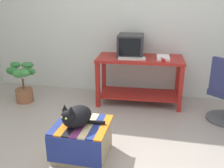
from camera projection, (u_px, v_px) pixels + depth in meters
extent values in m
plane|color=#9E9389|center=(89.00, 159.00, 2.74)|extent=(14.00, 14.00, 0.00)
cube|color=silver|center=(124.00, 16.00, 4.19)|extent=(8.00, 0.10, 2.60)
cube|color=maroon|center=(98.00, 85.00, 3.87)|extent=(0.06, 0.06, 0.70)
cube|color=maroon|center=(181.00, 90.00, 3.70)|extent=(0.06, 0.06, 0.70)
cube|color=maroon|center=(178.00, 78.00, 4.18)|extent=(0.06, 0.06, 0.70)
cube|color=maroon|center=(104.00, 75.00, 4.35)|extent=(0.06, 0.06, 0.70)
cube|color=maroon|center=(139.00, 94.00, 4.09)|extent=(1.22, 0.58, 0.02)
cube|color=maroon|center=(140.00, 59.00, 3.90)|extent=(1.33, 0.68, 0.04)
cube|color=#28282B|center=(131.00, 55.00, 4.01)|extent=(0.29, 0.31, 0.02)
cube|color=#28282B|center=(131.00, 45.00, 3.96)|extent=(0.41, 0.44, 0.33)
cube|color=black|center=(130.00, 47.00, 3.76)|extent=(0.32, 0.03, 0.25)
cube|color=beige|center=(132.00, 58.00, 3.78)|extent=(0.42, 0.20, 0.02)
cube|color=white|center=(163.00, 58.00, 3.80)|extent=(0.20, 0.30, 0.04)
cube|color=tan|center=(82.00, 140.00, 2.74)|extent=(0.53, 0.50, 0.36)
cube|color=navy|center=(73.00, 152.00, 2.48)|extent=(0.56, 0.01, 0.29)
cube|color=navy|center=(60.00, 122.00, 2.73)|extent=(0.08, 0.54, 0.02)
cube|color=orange|center=(67.00, 123.00, 2.71)|extent=(0.08, 0.54, 0.02)
cube|color=black|center=(74.00, 124.00, 2.70)|extent=(0.08, 0.54, 0.02)
cube|color=#7A2D6B|center=(82.00, 125.00, 2.68)|extent=(0.08, 0.54, 0.02)
cube|color=beige|center=(89.00, 125.00, 2.66)|extent=(0.08, 0.54, 0.02)
cube|color=navy|center=(97.00, 126.00, 2.65)|extent=(0.08, 0.54, 0.02)
cube|color=orange|center=(104.00, 127.00, 2.63)|extent=(0.08, 0.54, 0.02)
ellipsoid|color=black|center=(77.00, 116.00, 2.62)|extent=(0.36, 0.42, 0.20)
sphere|color=black|center=(68.00, 116.00, 2.49)|extent=(0.14, 0.14, 0.14)
cylinder|color=black|center=(92.00, 122.00, 2.67)|extent=(0.28, 0.07, 0.04)
cone|color=black|center=(65.00, 107.00, 2.48)|extent=(0.06, 0.06, 0.06)
cone|color=black|center=(71.00, 109.00, 2.45)|extent=(0.06, 0.06, 0.06)
sphere|color=#C6D151|center=(62.00, 117.00, 2.45)|extent=(0.02, 0.02, 0.02)
sphere|color=#C6D151|center=(66.00, 119.00, 2.43)|extent=(0.02, 0.02, 0.02)
cylinder|color=brown|center=(25.00, 95.00, 4.14)|extent=(0.27, 0.27, 0.21)
cylinder|color=brown|center=(23.00, 84.00, 4.08)|extent=(0.03, 0.03, 0.17)
ellipsoid|color=#2D7033|center=(30.00, 71.00, 4.00)|extent=(0.16, 0.08, 0.12)
ellipsoid|color=#2D7033|center=(27.00, 65.00, 4.02)|extent=(0.21, 0.16, 0.08)
ellipsoid|color=#2D7033|center=(23.00, 71.00, 4.09)|extent=(0.17, 0.15, 0.09)
ellipsoid|color=#2D7033|center=(15.00, 65.00, 4.02)|extent=(0.16, 0.11, 0.10)
ellipsoid|color=#2D7033|center=(12.00, 71.00, 3.99)|extent=(0.21, 0.08, 0.13)
ellipsoid|color=#38843D|center=(18.00, 74.00, 3.92)|extent=(0.19, 0.12, 0.12)
ellipsoid|color=#38843D|center=(24.00, 73.00, 3.91)|extent=(0.19, 0.13, 0.12)
cube|color=#A31E1E|center=(163.00, 60.00, 3.67)|extent=(0.08, 0.12, 0.04)
cylinder|color=black|center=(165.00, 57.00, 3.87)|extent=(0.07, 0.13, 0.01)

